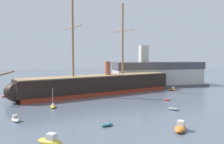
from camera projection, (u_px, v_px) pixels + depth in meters
name	position (u px, v px, depth m)	size (l,w,h in m)	color
tall_ship	(100.00, 84.00, 77.11)	(61.30, 25.28, 30.54)	maroon
motorboat_foreground_left	(50.00, 141.00, 33.57)	(4.28, 3.80, 1.71)	gold
motorboat_foreground_right	(180.00, 128.00, 39.69)	(4.00, 4.30, 1.75)	orange
dinghy_near_centre	(107.00, 125.00, 42.41)	(2.62, 1.71, 0.57)	#236670
motorboat_mid_left	(15.00, 119.00, 45.48)	(2.34, 3.26, 1.27)	silver
dinghy_mid_right	(173.00, 109.00, 54.95)	(2.49, 2.90, 0.64)	gray
sailboat_alongside_bow	(53.00, 106.00, 57.43)	(1.14, 3.76, 4.89)	gold
dinghy_alongside_stern	(167.00, 100.00, 66.55)	(2.04, 2.27, 0.51)	#B22D28
dinghy_far_left	(6.00, 96.00, 71.88)	(3.17, 2.20, 0.69)	#B22D28
motorboat_far_right	(173.00, 89.00, 85.43)	(3.25, 2.62, 1.27)	orange
dinghy_distant_centre	(95.00, 88.00, 89.83)	(2.71, 3.14, 0.69)	gray
dockside_warehouse_right	(158.00, 74.00, 98.17)	(40.40, 13.00, 16.81)	#565659
seagull_in_flight	(138.00, 41.00, 41.86)	(1.31, 0.54, 0.14)	silver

